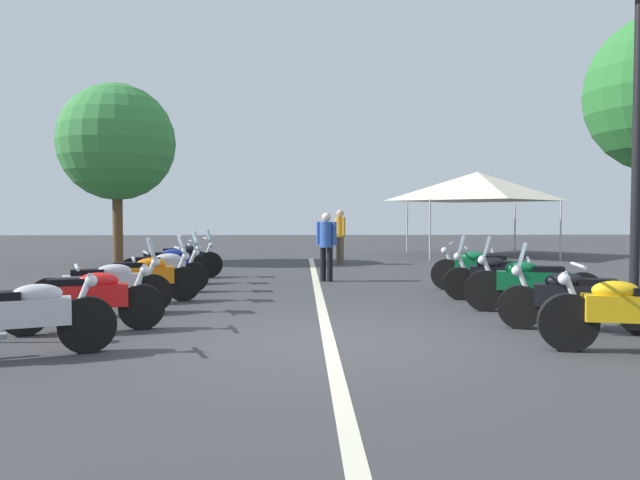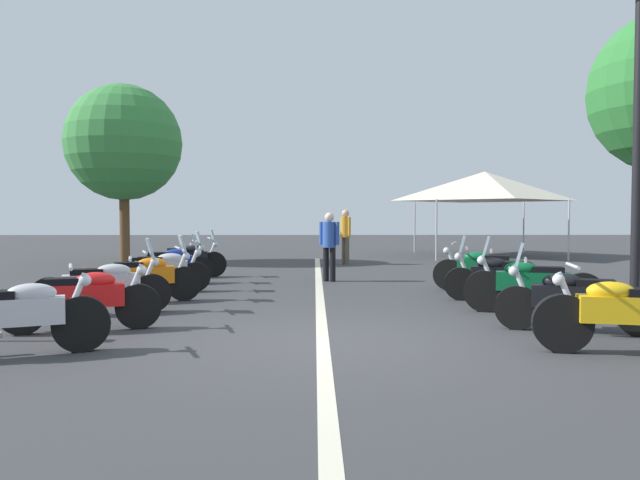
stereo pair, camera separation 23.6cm
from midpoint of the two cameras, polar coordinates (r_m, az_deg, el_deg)
The scene contains 20 objects.
ground_plane at distance 7.73m, azimuth -0.05°, elevation -9.41°, with size 80.00×80.00×0.00m, color #38383A.
lane_centre_stripe at distance 11.86m, azimuth -0.65°, elevation -5.26°, with size 20.27×0.16×0.01m, color beige.
motorcycle_left_row_0 at distance 7.58m, azimuth -26.76°, elevation -6.38°, with size 0.96×1.93×1.00m.
motorcycle_left_row_1 at distance 8.86m, azimuth -21.59°, elevation -5.10°, with size 0.84×2.04×0.99m.
motorcycle_left_row_2 at distance 10.26m, azimuth -19.98°, elevation -4.02°, with size 0.95×2.06×1.20m.
motorcycle_left_row_3 at distance 11.43m, azimuth -16.69°, elevation -3.32°, with size 0.95×2.03×1.20m.
motorcycle_left_row_4 at distance 12.88m, azimuth -15.05°, elevation -2.70°, with size 0.68×1.96×1.19m.
motorcycle_left_row_5 at distance 14.26m, azimuth -14.52°, elevation -2.19°, with size 0.92×1.96×1.20m.
motorcycle_left_row_6 at distance 15.68m, azimuth -12.96°, elevation -1.75°, with size 0.82×1.95×1.21m.
motorcycle_right_row_0 at distance 7.78m, azimuth 26.08°, elevation -6.09°, with size 0.78×2.03×1.02m.
motorcycle_right_row_1 at distance 8.95m, azimuth 22.00°, elevation -5.00°, with size 0.96×2.05×1.19m.
motorcycle_right_row_2 at distance 10.38m, azimuth 18.39°, elevation -3.84°, with size 0.90×2.11×1.23m.
motorcycle_right_row_3 at distance 11.67m, azimuth 15.74°, elevation -3.22°, with size 0.82×2.05×1.19m.
motorcycle_right_row_4 at distance 13.07m, azimuth 14.32°, elevation -2.61°, with size 0.96×2.06×1.00m.
street_lamp_twin_globe at distance 10.46m, azimuth 26.86°, elevation 13.15°, with size 0.32×1.22×5.30m.
traffic_cone_1 at distance 12.60m, azimuth -21.60°, elevation -3.65°, with size 0.36×0.36×0.61m.
bystander_0 at distance 19.43m, azimuth 1.53°, elevation 0.72°, with size 0.47×0.32×1.73m.
bystander_1 at distance 14.48m, azimuth 0.13°, elevation -0.12°, with size 0.32×0.47×1.63m.
roadside_tree_1 at distance 21.03m, azimuth -18.66°, elevation 8.56°, with size 3.73×3.73×5.77m.
event_tent at distance 24.11m, azimuth 14.10°, elevation 4.85°, with size 5.04×5.04×3.20m.
Camera 1 is at (-7.56, 0.34, 1.58)m, focal length 34.50 mm.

